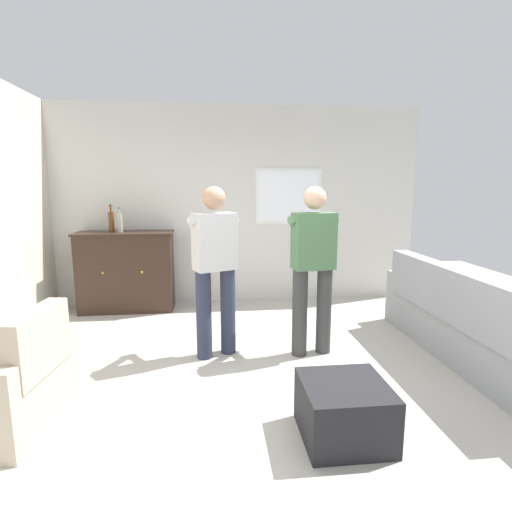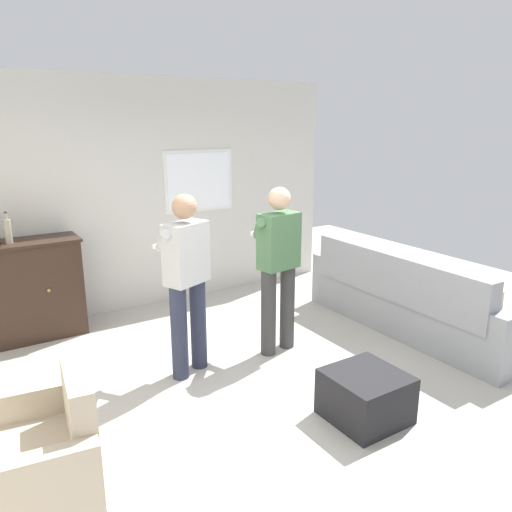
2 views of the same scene
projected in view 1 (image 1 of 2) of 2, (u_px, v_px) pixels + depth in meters
ground at (263, 385)px, 3.41m from camera, size 10.40×10.40×0.00m
wall_back_with_window at (241, 205)px, 5.77m from camera, size 5.20×0.15×2.80m
couch at (467, 328)px, 3.80m from camera, size 0.57×2.63×0.92m
armchair at (10, 387)px, 2.80m from camera, size 0.74×0.95×0.85m
sideboard_cabinet at (126, 271)px, 5.40m from camera, size 1.27×0.49×1.08m
bottle_wine_green at (111, 221)px, 5.26m from camera, size 0.07×0.07×0.36m
bottle_liquor_amber at (120, 222)px, 5.25m from camera, size 0.07×0.07×0.33m
ottoman at (344, 410)px, 2.68m from camera, size 0.57×0.57×0.39m
person_standing_left at (215, 264)px, 3.88m from camera, size 0.51×0.52×1.68m
person_standing_right at (313, 263)px, 3.92m from camera, size 0.55×0.50×1.68m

